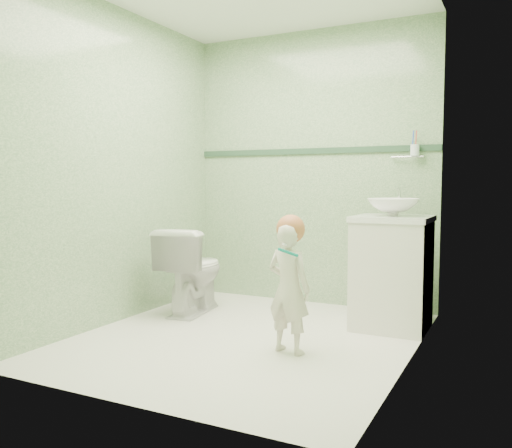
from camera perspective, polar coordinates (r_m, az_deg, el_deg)
The scene contains 12 objects.
ground at distance 3.76m, azimuth -1.04°, elevation -12.08°, with size 2.50×2.50×0.00m, color white.
room_shell at distance 3.61m, azimuth -1.07°, elevation 6.49°, with size 2.50×2.54×2.40m.
trim_stripe at distance 4.75m, azimuth 5.91°, elevation 7.77°, with size 2.20×0.02×0.05m, color #2B4A33.
vanity at distance 4.04m, azimuth 14.33°, elevation -5.25°, with size 0.52×0.50×0.80m, color white.
counter at distance 4.00m, azimuth 14.45°, elevation 0.56°, with size 0.54×0.52×0.04m, color white.
basin at distance 3.99m, azimuth 14.47°, elevation 1.76°, with size 0.37×0.37×0.13m, color white.
faucet at distance 4.17m, azimuth 15.02°, elevation 2.95°, with size 0.03×0.13×0.18m.
cup_holder at distance 4.46m, azimuth 16.54°, elevation 7.56°, with size 0.26×0.07×0.21m.
toilet at distance 4.44m, azimuth -6.84°, elevation -4.90°, with size 0.40×0.69×0.71m, color white.
toddler at distance 3.37m, azimuth 3.53°, elevation -6.91°, with size 0.30×0.20×0.82m, color beige.
hair_cap at distance 3.34m, azimuth 3.73°, elevation -0.54°, with size 0.18×0.18×0.18m, color #BC683D.
teal_toothbrush at distance 3.18m, azimuth 3.41°, elevation -2.96°, with size 0.11×0.14×0.08m.
Camera 1 is at (1.67, -3.20, 1.07)m, focal length 37.36 mm.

